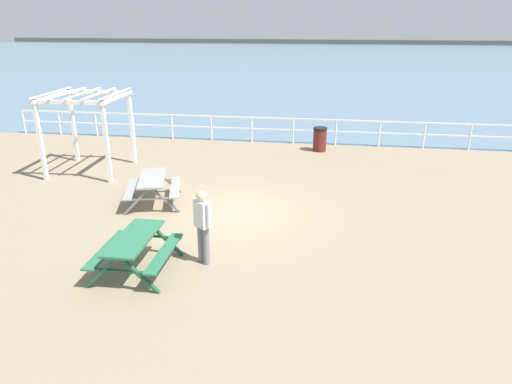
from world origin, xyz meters
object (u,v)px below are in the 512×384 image
object	(u,v)px
visitor	(203,222)
lattice_pergola	(86,114)
litter_bin	(320,139)
picnic_table_mid_centre	(153,184)
picnic_table_near_right	(135,245)

from	to	relation	value
visitor	lattice_pergola	size ratio (longest dim) A/B	0.61
litter_bin	visitor	bearing A→B (deg)	-103.13
picnic_table_mid_centre	visitor	distance (m)	3.95
picnic_table_near_right	visitor	bearing A→B (deg)	-68.26
visitor	litter_bin	xyz separation A→B (m)	(2.23, 9.57, -0.47)
picnic_table_mid_centre	lattice_pergola	xyz separation A→B (m)	(-3.17, 2.56, 1.41)
visitor	litter_bin	world-z (taller)	visitor
visitor	picnic_table_mid_centre	bearing A→B (deg)	-106.39
picnic_table_mid_centre	lattice_pergola	distance (m)	4.31
picnic_table_mid_centre	litter_bin	size ratio (longest dim) A/B	2.26
lattice_pergola	litter_bin	size ratio (longest dim) A/B	2.84
picnic_table_near_right	lattice_pergola	size ratio (longest dim) A/B	0.67
visitor	picnic_table_near_right	bearing A→B (deg)	-30.17
picnic_table_mid_centre	picnic_table_near_right	bearing A→B (deg)	179.17
picnic_table_mid_centre	visitor	world-z (taller)	visitor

